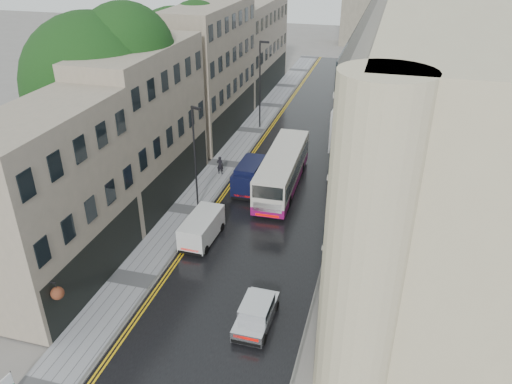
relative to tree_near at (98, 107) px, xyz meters
The scene contains 15 objects.
road 16.14m from the tree_near, 30.96° to the left, with size 9.00×85.00×0.02m, color black.
left_sidewalk 12.16m from the tree_near, 48.44° to the left, with size 2.70×85.00×0.12m, color gray.
right_sidewalk 20.59m from the tree_near, 22.73° to the left, with size 1.80×85.00×0.12m, color slate.
old_shop_row 10.50m from the tree_near, 73.04° to the left, with size 4.50×56.00×12.00m, color gray, non-canonical shape.
modern_block 23.58m from the tree_near, 14.74° to the left, with size 8.00×40.00×14.00m, color #BFB38E, non-canonical shape.
tree_near is the anchor object (origin of this frame).
tree_far 13.02m from the tree_near, 88.68° to the left, with size 9.24×9.24×12.46m, color black, non-canonical shape.
cream_bus 12.70m from the tree_near, ahead, with size 2.39×10.52×2.87m, color beige, non-canonical shape.
white_lorry 20.02m from the tree_near, 37.90° to the left, with size 2.67×8.90×4.67m, color silver, non-canonical shape.
silver_hatchback 19.20m from the tree_near, 40.91° to the right, with size 1.58×3.61×1.35m, color silver, non-canonical shape.
white_van 11.55m from the tree_near, 33.67° to the right, with size 1.70×3.97×1.80m, color silver, non-canonical shape.
navy_van 11.06m from the tree_near, 13.34° to the left, with size 1.87×4.67×2.38m, color black, non-canonical shape.
pedestrian 10.72m from the tree_near, 37.92° to the left, with size 0.56×0.37×1.54m, color black.
lamp_post_near 7.76m from the tree_near, ahead, with size 0.84×0.19×7.50m, color black, non-canonical shape.
lamp_post_far 18.55m from the tree_near, 66.74° to the left, with size 0.96×0.21×8.53m, color black, non-canonical shape.
Camera 1 is at (7.15, -9.46, 18.01)m, focal length 35.00 mm.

